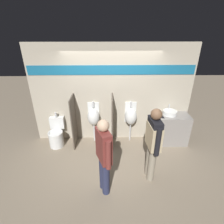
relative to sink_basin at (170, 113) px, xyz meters
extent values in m
plane|color=gray|center=(-1.58, -0.37, -0.92)|extent=(16.00, 16.00, 0.00)
cube|color=#B2A893|center=(-1.58, 0.23, 0.43)|extent=(4.33, 0.06, 2.70)
cube|color=#19668E|center=(-1.58, 0.20, 1.12)|extent=(4.24, 0.01, 0.24)
cube|color=gray|center=(0.05, -0.05, -0.49)|extent=(0.97, 0.51, 0.86)
cylinder|color=silver|center=(0.00, 0.00, 0.00)|extent=(0.37, 0.37, 0.11)
cylinder|color=silver|center=(0.00, 0.13, 0.13)|extent=(0.03, 0.03, 0.14)
cube|color=black|center=(-0.24, -0.15, -0.05)|extent=(0.07, 0.14, 0.01)
cube|color=#4C4238|center=(-2.61, -0.09, -0.20)|extent=(0.03, 0.59, 1.43)
cube|color=#4C4238|center=(-1.57, -0.09, -0.20)|extent=(0.03, 0.59, 1.43)
cylinder|color=silver|center=(-2.09, 0.06, -0.64)|extent=(0.04, 0.04, 0.55)
ellipsoid|color=silver|center=(-2.09, 0.06, -0.14)|extent=(0.33, 0.28, 0.49)
cube|color=silver|center=(-2.09, 0.19, -0.07)|extent=(0.32, 0.02, 0.61)
cylinder|color=silver|center=(-2.09, 0.15, 0.19)|extent=(0.06, 0.06, 0.16)
cylinder|color=silver|center=(-1.05, 0.06, -0.64)|extent=(0.04, 0.04, 0.55)
ellipsoid|color=silver|center=(-1.05, 0.06, -0.14)|extent=(0.33, 0.28, 0.49)
cube|color=silver|center=(-1.05, 0.19, -0.07)|extent=(0.32, 0.02, 0.61)
cylinder|color=silver|center=(-1.05, 0.15, 0.19)|extent=(0.06, 0.06, 0.16)
cylinder|color=silver|center=(-3.13, -0.17, -0.71)|extent=(0.39, 0.39, 0.41)
torus|color=silver|center=(-3.13, -0.17, -0.50)|extent=(0.41, 0.41, 0.04)
cube|color=silver|center=(-3.13, 0.11, -0.34)|extent=(0.39, 0.16, 0.34)
cylinder|color=silver|center=(-3.13, 0.09, -0.08)|extent=(0.06, 0.06, 0.14)
cylinder|color=gray|center=(-0.77, -1.43, -0.52)|extent=(0.15, 0.15, 0.81)
cylinder|color=gray|center=(-0.78, -1.27, -0.52)|extent=(0.15, 0.15, 0.81)
cube|color=black|center=(-0.78, -1.35, 0.21)|extent=(0.22, 0.43, 0.64)
cube|color=#C6B289|center=(-0.78, -1.35, 0.16)|extent=(0.24, 0.46, 0.51)
cylinder|color=black|center=(-0.76, -1.59, 0.18)|extent=(0.10, 0.10, 0.59)
cylinder|color=black|center=(-0.80, -1.11, 0.18)|extent=(0.10, 0.10, 0.59)
sphere|color=brown|center=(-0.78, -1.35, 0.64)|extent=(0.22, 0.22, 0.22)
cylinder|color=#282D4C|center=(-1.73, -1.75, -0.53)|extent=(0.15, 0.15, 0.79)
cylinder|color=#282D4C|center=(-1.79, -1.61, -0.53)|extent=(0.15, 0.15, 0.79)
cube|color=brown|center=(-1.76, -1.68, 0.18)|extent=(0.32, 0.45, 0.63)
cylinder|color=brown|center=(-1.68, -1.90, 0.15)|extent=(0.10, 0.10, 0.58)
cylinder|color=brown|center=(-1.85, -1.46, 0.15)|extent=(0.10, 0.10, 0.58)
sphere|color=beige|center=(-1.76, -1.68, 0.60)|extent=(0.21, 0.21, 0.21)
camera|label=1|loc=(-1.66, -4.22, 2.10)|focal=28.00mm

